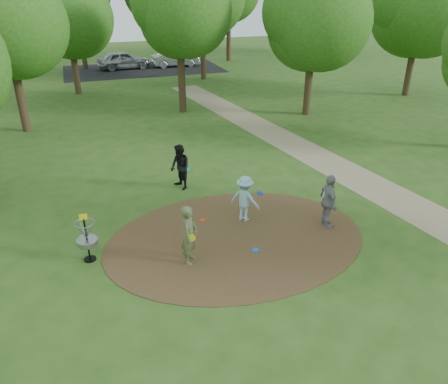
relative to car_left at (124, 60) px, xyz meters
name	(u,v)px	position (x,y,z in m)	size (l,w,h in m)	color
ground	(236,238)	(-0.35, -30.53, -0.80)	(100.00, 100.00, 0.00)	#2D5119
dirt_clearing	(236,238)	(-0.35, -30.53, -0.79)	(8.40, 8.40, 0.02)	#47301C
footpath	(370,185)	(6.15, -28.53, -0.80)	(2.00, 40.00, 0.01)	#8C7A5B
parking_lot	(143,69)	(1.65, -0.53, -0.80)	(14.00, 8.00, 0.01)	black
player_observer_with_disc	(189,235)	(-2.06, -31.28, 0.11)	(0.72, 0.80, 1.82)	#5A693D
player_throwing_with_disc	(245,199)	(0.34, -29.50, 0.01)	(1.25, 1.19, 1.63)	#8DC7D2
player_walking_with_disc	(180,167)	(-1.12, -26.32, 0.09)	(0.90, 1.03, 1.79)	black
player_waiting_with_disc	(328,202)	(2.76, -30.79, 0.12)	(0.60, 1.14, 1.86)	gray
disc_ground_blue	(256,250)	(-0.03, -31.39, -0.78)	(0.22, 0.22, 0.02)	blue
disc_ground_red	(202,220)	(-1.06, -29.11, -0.78)	(0.22, 0.22, 0.02)	red
car_left	(124,60)	(0.00, 0.00, 0.00)	(1.90, 4.72, 1.61)	#98999F
car_right	(176,58)	(4.79, -0.22, -0.08)	(1.54, 4.41, 1.45)	#A3A7AB
disc_golf_basket	(86,234)	(-4.85, -30.23, 0.07)	(0.63, 0.63, 1.54)	black
tree_ring	(218,33)	(2.37, -20.54, 4.34)	(37.63, 45.16, 8.81)	#332316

